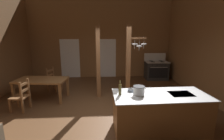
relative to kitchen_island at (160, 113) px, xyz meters
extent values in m
cube|color=brown|center=(-1.39, 0.82, -0.51)|extent=(8.14, 9.35, 0.10)
cube|color=brown|center=(-1.39, 5.17, 1.66)|extent=(8.14, 0.14, 4.25)
cube|color=white|center=(-3.04, 5.09, 0.56)|extent=(1.00, 0.01, 2.05)
cube|color=white|center=(-1.03, 5.09, 0.56)|extent=(0.84, 0.01, 2.05)
cube|color=brown|center=(0.00, 0.00, -0.01)|extent=(2.12, 0.94, 0.91)
cube|color=silver|center=(0.00, 0.00, 0.45)|extent=(2.18, 1.00, 0.02)
cube|color=black|center=(0.47, 0.01, 0.46)|extent=(0.53, 0.41, 0.00)
cube|color=black|center=(-0.01, 0.43, -0.41)|extent=(2.00, 0.08, 0.10)
cube|color=#2B2B2B|center=(1.45, 4.48, -0.01)|extent=(1.12, 0.80, 0.90)
cube|color=black|center=(1.44, 4.10, -0.04)|extent=(0.93, 0.04, 0.52)
cylinder|color=silver|center=(1.44, 4.07, 0.24)|extent=(0.83, 0.05, 0.02)
cube|color=silver|center=(1.45, 4.48, 0.45)|extent=(1.17, 0.84, 0.03)
cube|color=silver|center=(1.47, 4.84, 0.66)|extent=(1.14, 0.08, 0.40)
cylinder|color=black|center=(1.70, 4.32, 0.47)|extent=(0.21, 0.21, 0.01)
cylinder|color=black|center=(1.20, 4.34, 0.47)|extent=(0.21, 0.21, 0.01)
cylinder|color=black|center=(1.71, 4.63, 0.47)|extent=(0.21, 0.21, 0.01)
cylinder|color=black|center=(1.21, 4.64, 0.47)|extent=(0.21, 0.21, 0.01)
cylinder|color=black|center=(1.77, 4.07, 0.36)|extent=(0.04, 0.03, 0.04)
cylinder|color=black|center=(1.55, 4.08, 0.36)|extent=(0.04, 0.03, 0.04)
cylinder|color=black|center=(1.33, 4.09, 0.36)|extent=(0.04, 0.03, 0.04)
cylinder|color=black|center=(1.11, 4.10, 0.36)|extent=(0.04, 0.03, 0.04)
cube|color=brown|center=(-0.46, 1.82, 0.84)|extent=(0.14, 0.14, 2.60)
cube|color=brown|center=(-0.21, 1.82, 1.68)|extent=(0.65, 0.08, 0.06)
cylinder|color=silver|center=(-0.27, 1.82, 1.60)|extent=(0.01, 0.01, 0.17)
cylinder|color=silver|center=(-0.27, 1.82, 1.49)|extent=(0.19, 0.19, 0.04)
cylinder|color=silver|center=(-0.27, 1.82, 1.41)|extent=(0.02, 0.02, 0.14)
cylinder|color=silver|center=(-0.11, 1.82, 1.57)|extent=(0.01, 0.01, 0.24)
cylinder|color=silver|center=(-0.11, 1.82, 1.43)|extent=(0.20, 0.20, 0.04)
cylinder|color=silver|center=(-0.11, 1.82, 1.35)|extent=(0.02, 0.02, 0.14)
cylinder|color=silver|center=(0.04, 1.82, 1.60)|extent=(0.01, 0.01, 0.17)
cylinder|color=silver|center=(0.04, 1.82, 1.49)|extent=(0.18, 0.18, 0.04)
cylinder|color=silver|center=(0.04, 1.82, 1.41)|extent=(0.02, 0.02, 0.14)
cube|color=brown|center=(-1.47, 2.28, 0.84)|extent=(0.14, 0.14, 2.60)
cube|color=brown|center=(-3.47, 2.13, 0.25)|extent=(1.79, 1.07, 0.06)
cube|color=brown|center=(-4.21, 2.60, -0.12)|extent=(0.09, 0.09, 0.68)
cube|color=brown|center=(-2.64, 2.43, -0.12)|extent=(0.09, 0.09, 0.68)
cube|color=brown|center=(-4.29, 1.83, -0.12)|extent=(0.09, 0.09, 0.68)
cube|color=brown|center=(-2.72, 1.66, -0.12)|extent=(0.09, 0.09, 0.68)
cube|color=brown|center=(-3.82, 1.29, -0.03)|extent=(0.49, 0.49, 0.04)
cube|color=brown|center=(-4.03, 1.12, -0.26)|extent=(0.06, 0.06, 0.41)
cube|color=brown|center=(-3.98, 1.50, -0.26)|extent=(0.06, 0.06, 0.41)
cube|color=brown|center=(-3.65, 1.08, 0.01)|extent=(0.06, 0.06, 0.95)
cube|color=brown|center=(-3.60, 1.45, 0.01)|extent=(0.06, 0.06, 0.95)
cube|color=brown|center=(-3.63, 1.27, 0.38)|extent=(0.08, 0.38, 0.07)
cube|color=brown|center=(-3.63, 1.27, 0.19)|extent=(0.08, 0.38, 0.07)
cube|color=brown|center=(-3.30, 3.01, -0.03)|extent=(0.57, 0.57, 0.04)
cube|color=brown|center=(-3.06, 3.12, -0.26)|extent=(0.06, 0.06, 0.41)
cube|color=brown|center=(-3.19, 2.76, -0.26)|extent=(0.06, 0.06, 0.41)
cube|color=brown|center=(-3.41, 3.25, 0.01)|extent=(0.06, 0.06, 0.95)
cube|color=brown|center=(-3.54, 2.90, 0.01)|extent=(0.06, 0.06, 0.95)
cube|color=brown|center=(-3.48, 3.07, 0.38)|extent=(0.17, 0.37, 0.07)
cube|color=brown|center=(-3.48, 3.07, 0.19)|extent=(0.17, 0.37, 0.07)
cylinder|color=black|center=(-3.43, -0.25, -0.22)|extent=(0.04, 0.04, 0.38)
cylinder|color=silver|center=(-0.51, 0.00, 0.56)|extent=(0.25, 0.25, 0.19)
cylinder|color=black|center=(-0.51, 0.00, 0.66)|extent=(0.26, 0.26, 0.01)
cylinder|color=silver|center=(-0.65, 0.00, 0.61)|extent=(0.05, 0.02, 0.02)
cylinder|color=silver|center=(-0.37, 0.00, 0.61)|extent=(0.05, 0.02, 0.02)
cylinder|color=slate|center=(-0.64, 0.24, 0.49)|extent=(0.17, 0.17, 0.06)
cylinder|color=black|center=(-0.64, 0.24, 0.52)|extent=(0.14, 0.14, 0.00)
cylinder|color=brown|center=(-0.93, 0.03, 0.59)|extent=(0.07, 0.07, 0.24)
cylinder|color=brown|center=(-0.93, 0.03, 0.75)|extent=(0.03, 0.03, 0.09)
camera|label=1|loc=(-1.31, -3.25, 1.76)|focal=24.97mm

